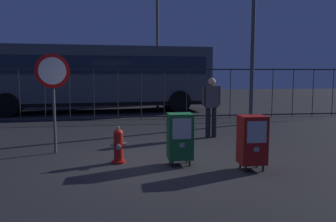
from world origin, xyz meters
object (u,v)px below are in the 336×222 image
(fire_hydrant, at_px, (119,146))
(bus_far, at_px, (80,75))
(newspaper_box_secondary, at_px, (252,140))
(street_light_near_left, at_px, (157,33))
(stop_sign, at_px, (53,82))
(bus_near, at_px, (96,75))
(newspaper_box_primary, at_px, (180,136))
(pedestrian, at_px, (211,104))

(fire_hydrant, relative_size, bus_far, 0.07)
(newspaper_box_secondary, xyz_separation_m, street_light_near_left, (-0.53, 10.82, 3.19))
(stop_sign, height_order, bus_near, bus_near)
(street_light_near_left, bearing_deg, newspaper_box_primary, -94.08)
(bus_far, distance_m, street_light_near_left, 6.40)
(bus_far, bearing_deg, stop_sign, -78.65)
(fire_hydrant, height_order, bus_near, bus_near)
(newspaper_box_primary, xyz_separation_m, pedestrian, (1.38, 2.73, 0.38))
(bus_far, height_order, street_light_near_left, street_light_near_left)
(fire_hydrant, bearing_deg, pedestrian, 43.16)
(newspaper_box_secondary, relative_size, bus_near, 0.10)
(stop_sign, height_order, street_light_near_left, street_light_near_left)
(fire_hydrant, distance_m, newspaper_box_primary, 1.26)
(stop_sign, relative_size, bus_near, 0.21)
(stop_sign, xyz_separation_m, bus_near, (0.43, 8.41, 0.11))
(fire_hydrant, xyz_separation_m, stop_sign, (-1.41, 1.05, 1.25))
(newspaper_box_secondary, distance_m, bus_far, 15.94)
(newspaper_box_primary, bearing_deg, bus_far, 103.40)
(fire_hydrant, distance_m, bus_far, 14.57)
(stop_sign, relative_size, bus_far, 0.21)
(newspaper_box_secondary, height_order, stop_sign, stop_sign)
(bus_near, bearing_deg, newspaper_box_secondary, -76.13)
(newspaper_box_secondary, xyz_separation_m, bus_near, (-3.45, 10.30, 1.14))
(newspaper_box_primary, xyz_separation_m, bus_far, (-3.49, 14.63, 1.14))
(newspaper_box_primary, bearing_deg, newspaper_box_secondary, -23.12)
(bus_near, bearing_deg, stop_sign, -97.55)
(newspaper_box_secondary, relative_size, bus_far, 0.09)
(fire_hydrant, distance_m, street_light_near_left, 10.72)
(newspaper_box_secondary, height_order, bus_far, bus_far)
(pedestrian, xyz_separation_m, bus_near, (-3.57, 7.04, 0.76))
(fire_hydrant, height_order, stop_sign, stop_sign)
(newspaper_box_secondary, distance_m, stop_sign, 4.44)
(stop_sign, distance_m, bus_near, 8.42)
(fire_hydrant, xyz_separation_m, street_light_near_left, (1.93, 9.97, 3.41))
(bus_near, bearing_deg, pedestrian, -67.76)
(bus_far, bearing_deg, pedestrian, -60.18)
(newspaper_box_primary, height_order, stop_sign, stop_sign)
(bus_far, bearing_deg, newspaper_box_secondary, -65.02)
(fire_hydrant, relative_size, newspaper_box_primary, 0.73)
(newspaper_box_primary, distance_m, pedestrian, 3.08)
(fire_hydrant, height_order, street_light_near_left, street_light_near_left)
(bus_near, xyz_separation_m, bus_far, (-1.30, 4.87, 0.00))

